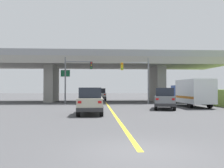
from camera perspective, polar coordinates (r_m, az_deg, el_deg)
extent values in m
plane|color=#424244|center=(39.21, -1.56, -3.92)|extent=(160.00, 160.00, 0.00)
cube|color=gray|center=(39.37, -1.55, 4.65)|extent=(35.45, 10.08, 1.02)
cube|color=gray|center=(39.73, -13.30, 0.01)|extent=(1.30, 6.05, 5.36)
cube|color=gray|center=(40.27, 10.03, -0.02)|extent=(1.30, 6.05, 5.36)
cube|color=gray|center=(34.63, -1.27, 7.04)|extent=(35.45, 0.20, 0.90)
cube|color=gray|center=(44.33, -1.77, 5.25)|extent=(35.45, 0.20, 0.90)
cube|color=yellow|center=(21.96, 0.01, -6.12)|extent=(0.20, 28.32, 0.01)
cube|color=#B7B29E|center=(19.67, -4.83, -4.35)|extent=(1.81, 4.72, 0.90)
cube|color=#1E232D|center=(19.29, -4.85, -1.94)|extent=(1.59, 2.60, 0.76)
cube|color=#2D2D30|center=(17.38, -5.01, -5.80)|extent=(1.85, 0.20, 0.28)
cube|color=red|center=(17.31, -7.26, -4.05)|extent=(0.24, 0.06, 0.16)
cube|color=red|center=(17.28, -2.76, -4.07)|extent=(0.24, 0.06, 0.16)
cylinder|color=black|center=(21.54, -6.88, -5.26)|extent=(0.26, 0.72, 0.72)
cylinder|color=black|center=(21.50, -2.57, -5.27)|extent=(0.26, 0.72, 0.72)
cylinder|color=black|center=(17.93, -7.55, -6.10)|extent=(0.26, 0.72, 0.72)
cylinder|color=black|center=(17.89, -2.38, -6.12)|extent=(0.26, 0.72, 0.72)
cube|color=slate|center=(25.03, 11.63, -3.64)|extent=(2.84, 4.94, 0.90)
cube|color=#1E232D|center=(24.66, 11.65, -1.74)|extent=(2.15, 2.85, 0.76)
cube|color=#2D2D30|center=(22.78, 11.82, -4.67)|extent=(1.86, 0.62, 0.28)
cube|color=red|center=(22.67, 10.09, -3.35)|extent=(0.25, 0.11, 0.16)
cube|color=red|center=(22.72, 13.54, -3.33)|extent=(0.25, 0.11, 0.16)
cylinder|color=black|center=(26.81, 9.77, -4.44)|extent=(0.42, 0.76, 0.72)
cylinder|color=black|center=(26.85, 13.25, -4.42)|extent=(0.42, 0.76, 0.72)
cylinder|color=black|center=(23.27, 9.77, -4.94)|extent=(0.42, 0.76, 0.72)
cylinder|color=black|center=(23.33, 13.77, -4.92)|extent=(0.42, 0.76, 0.72)
cube|color=navy|center=(31.75, 15.45, -2.01)|extent=(2.20, 2.00, 1.90)
cube|color=silver|center=(28.19, 17.96, -1.56)|extent=(2.31, 5.59, 2.45)
cube|color=#B26619|center=(28.20, 17.97, -2.80)|extent=(2.33, 5.48, 0.24)
cylinder|color=black|center=(31.47, 13.74, -3.76)|extent=(0.30, 0.90, 0.90)
cylinder|color=black|center=(32.12, 17.15, -3.69)|extent=(0.30, 0.90, 0.90)
cylinder|color=black|center=(26.56, 17.07, -4.24)|extent=(0.30, 0.90, 0.90)
cylinder|color=black|center=(27.33, 21.01, -4.13)|extent=(0.30, 0.90, 0.90)
cube|color=silver|center=(43.28, -2.68, -2.59)|extent=(1.92, 4.54, 0.90)
cube|color=#1E232D|center=(42.93, -2.67, -1.49)|extent=(1.69, 2.50, 0.76)
cube|color=#2D2D30|center=(41.07, -2.63, -3.10)|extent=(1.96, 0.20, 0.28)
cube|color=red|center=(40.98, -3.64, -2.36)|extent=(0.24, 0.06, 0.16)
cube|color=red|center=(41.00, -1.62, -2.36)|extent=(0.24, 0.06, 0.16)
cylinder|color=black|center=(45.01, -3.81, -3.10)|extent=(0.26, 0.72, 0.72)
cylinder|color=black|center=(45.04, -1.61, -3.10)|extent=(0.26, 0.72, 0.72)
cylinder|color=black|center=(41.57, -3.83, -3.27)|extent=(0.26, 0.72, 0.72)
cylinder|color=black|center=(41.60, -1.46, -3.27)|extent=(0.26, 0.72, 0.72)
cylinder|color=slate|center=(32.98, 8.13, 0.69)|extent=(0.18, 0.18, 5.91)
cylinder|color=slate|center=(32.83, 5.20, 4.77)|extent=(3.40, 0.12, 0.12)
cube|color=gold|center=(32.57, 2.24, 3.97)|extent=(0.32, 0.26, 0.96)
sphere|color=red|center=(32.45, 2.27, 4.52)|extent=(0.16, 0.16, 0.16)
sphere|color=gold|center=(32.43, 2.27, 3.99)|extent=(0.16, 0.16, 0.16)
sphere|color=green|center=(32.40, 2.27, 3.46)|extent=(0.16, 0.16, 0.16)
cylinder|color=#56595E|center=(33.08, -10.41, 0.79)|extent=(0.18, 0.18, 6.02)
cylinder|color=#56595E|center=(33.09, -7.54, 4.99)|extent=(3.31, 0.12, 0.12)
cube|color=#232326|center=(32.97, -4.66, 4.17)|extent=(0.32, 0.26, 0.96)
sphere|color=red|center=(32.85, -4.66, 4.71)|extent=(0.16, 0.16, 0.16)
sphere|color=gold|center=(32.82, -4.66, 4.19)|extent=(0.16, 0.16, 0.16)
sphere|color=green|center=(32.80, -4.66, 3.67)|extent=(0.16, 0.16, 0.16)
cylinder|color=slate|center=(37.66, -10.39, -0.33)|extent=(0.14, 0.14, 4.85)
cube|color=#197242|center=(37.67, -10.40, 2.36)|extent=(1.27, 0.08, 0.91)
cube|color=white|center=(37.66, -10.40, 2.36)|extent=(1.35, 0.04, 0.99)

